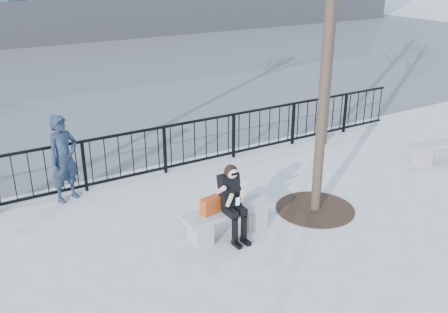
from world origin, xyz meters
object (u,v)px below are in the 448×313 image
bench_second (437,150)px  seated_woman (233,203)px  bench_main (228,218)px  standing_man (64,159)px

bench_second → seated_woman: size_ratio=1.15×
bench_second → bench_main: bearing=-167.0°
bench_second → seated_woman: bearing=-165.5°
bench_second → standing_man: size_ratio=0.88×
seated_woman → standing_man: (-2.03, 2.96, 0.21)m
bench_main → bench_second: 6.00m
bench_main → bench_second: bearing=3.0°
bench_second → seated_woman: (-5.99, -0.47, 0.39)m
bench_main → seated_woman: size_ratio=1.23×
bench_second → standing_man: (-8.01, 2.49, 0.59)m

